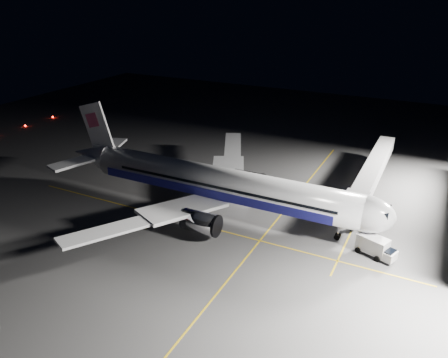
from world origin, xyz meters
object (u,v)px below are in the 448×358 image
jet_bridge (372,173)px  safety_cone_a (203,192)px  baggage_tug (254,193)px  safety_cone_b (280,186)px  service_truck (376,246)px  airliner (215,183)px  safety_cone_c (257,181)px

jet_bridge → safety_cone_a: size_ratio=64.65×
baggage_tug → safety_cone_b: size_ratio=4.35×
jet_bridge → baggage_tug: bearing=-152.1°
jet_bridge → service_truck: 20.95m
jet_bridge → safety_cone_b: size_ratio=63.64×
airliner → safety_cone_a: bearing=136.3°
baggage_tug → safety_cone_b: 6.73m
safety_cone_b → safety_cone_a: bearing=-143.3°
jet_bridge → airliner: bearing=-142.0°
airliner → service_truck: bearing=-4.5°
safety_cone_c → baggage_tug: bearing=-72.1°
service_truck → safety_cone_b: bearing=162.1°
baggage_tug → safety_cone_c: baggage_tug is taller
jet_bridge → baggage_tug: 21.85m
airliner → jet_bridge: (23.08, 18.06, -0.58)m
baggage_tug → safety_cone_a: bearing=-152.0°
jet_bridge → safety_cone_b: 17.06m
safety_cone_b → service_truck: bearing=-38.3°
airliner → safety_cone_c: (2.13, 14.00, -4.83)m
safety_cone_a → safety_cone_b: size_ratio=0.98×
jet_bridge → safety_cone_a: 31.42m
safety_cone_a → safety_cone_c: bearing=51.4°
safety_cone_b → jet_bridge: bearing=14.2°
jet_bridge → safety_cone_c: bearing=-169.0°
safety_cone_b → safety_cone_c: bearing=180.0°
airliner → baggage_tug: (4.07, 8.00, -4.46)m
airliner → safety_cone_a: size_ratio=115.54×
airliner → safety_cone_c: airliner is taller
safety_cone_a → baggage_tug: bearing=18.6°
service_truck → baggage_tug: size_ratio=2.59×
baggage_tug → safety_cone_a: 9.72m
airliner → jet_bridge: bearing=38.0°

